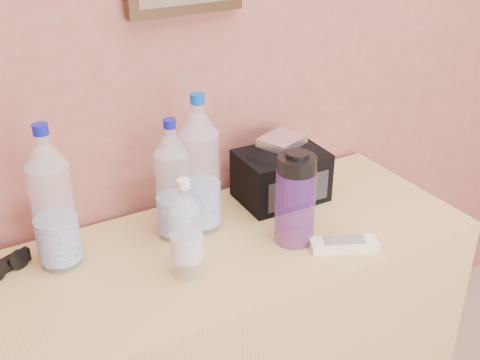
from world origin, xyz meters
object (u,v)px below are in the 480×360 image
Objects in this scene: pet_large_b at (200,171)px; pet_large_c at (173,186)px; sunglasses at (4,266)px; toiletry_bag at (281,172)px; pet_large_a at (53,206)px; nalgene_bottle at (295,198)px; ac_remote at (344,244)px; pet_small at (186,234)px; dresser at (237,352)px; foil_packet at (282,141)px.

pet_large_b is 1.15× the size of pet_large_c.
toiletry_bag is (0.75, -0.02, 0.06)m from sunglasses.
pet_large_c is at bearing -3.92° from pet_large_a.
toiletry_bag is (0.09, 0.20, -0.04)m from nalgene_bottle.
ac_remote is at bearing -46.16° from pet_large_b.
sunglasses reaches higher than ac_remote.
sunglasses is (-0.37, 0.22, -0.09)m from pet_small.
pet_small is (0.24, -0.19, -0.05)m from pet_large_a.
sunglasses is at bearing 174.56° from pet_large_b.
dresser is at bearing -66.61° from pet_large_b.
toiletry_bag reaches higher than ac_remote.
dresser is 0.47m from ac_remote.
nalgene_bottle is (0.17, -0.17, -0.04)m from pet_large_b.
pet_large_a is 0.98× the size of pet_large_b.
pet_large_a is at bearing 177.32° from pet_large_b.
nalgene_bottle is 1.03× the size of toiletry_bag.
toiletry_bag is at bearing 65.57° from nalgene_bottle.
pet_large_c is at bearing -174.17° from foil_packet.
pet_small reaches higher than foil_packet.
pet_large_a is at bearing 179.25° from ac_remote.
pet_large_a reaches higher than pet_large_c.
dresser is 0.68m from pet_large_a.
pet_large_b is 2.19× the size of ac_remote.
dresser is 10.64× the size of foil_packet.
dresser is at bearing -147.43° from toiletry_bag.
dresser is 0.52m from toiletry_bag.
pet_small reaches higher than sunglasses.
foil_packet is (0.09, 0.21, 0.05)m from nalgene_bottle.
pet_large_b is (0.36, -0.02, 0.00)m from pet_large_a.
sunglasses is at bearing -179.94° from toiletry_bag.
pet_large_a is at bearing -177.58° from toiletry_bag.
toiletry_bag is at bearing 5.14° from pet_large_b.
toiletry_bag is at bearing 26.84° from pet_small.
ac_remote is at bearing -45.85° from sunglasses.
pet_large_b reaches higher than toiletry_bag.
sunglasses is 0.79× the size of ac_remote.
ac_remote is 1.47× the size of foil_packet.
dresser is at bearing -16.67° from pet_large_a.
sunglasses is (-0.53, 0.15, 0.40)m from dresser.
pet_small is 0.44m from foil_packet.
pet_small is at bearing -151.35° from toiletry_bag.
pet_large_a is 0.36m from pet_large_b.
nalgene_bottle is 2.14× the size of foil_packet.
ac_remote is at bearing -37.57° from dresser.
pet_large_c is (-0.12, 0.10, 0.52)m from dresser.
pet_large_a reaches higher than foil_packet.
sunglasses is 0.56× the size of toiletry_bag.
pet_large_a is at bearing 176.08° from pet_large_c.
pet_large_b reaches higher than pet_small.
pet_large_c is at bearing -173.73° from toiletry_bag.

